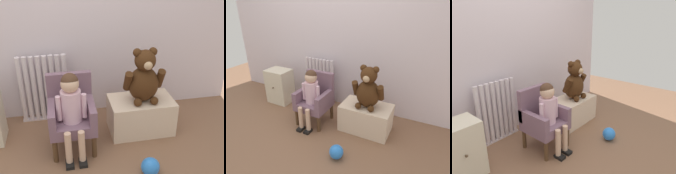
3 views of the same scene
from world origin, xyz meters
The scene contains 9 objects.
ground_plane centered at (0.00, 0.00, 0.00)m, with size 6.00×6.00×0.00m, color brown.
back_wall centered at (0.00, 1.15, 1.20)m, with size 3.80×0.05×2.40m, color silver.
radiator centered at (-0.20, 1.02, 0.35)m, with size 0.50×0.05×0.71m.
small_dresser centered at (-0.76, 0.74, 0.27)m, with size 0.36×0.31×0.53m.
child_armchair centered at (0.05, 0.54, 0.34)m, with size 0.39×0.40×0.67m.
child_figure centered at (0.05, 0.43, 0.49)m, with size 0.25×0.35×0.75m.
low_bench centered at (0.72, 0.64, 0.17)m, with size 0.61×0.38×0.34m, color beige.
large_teddy_bear centered at (0.73, 0.62, 0.57)m, with size 0.38×0.26×0.52m.
toy_ball centered at (0.62, 0.02, 0.08)m, with size 0.15×0.15×0.15m, color blue.
Camera 3 is at (-1.29, -0.89, 1.34)m, focal length 32.00 mm.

